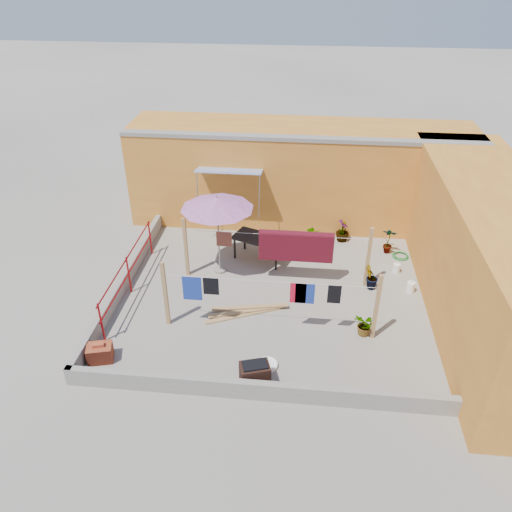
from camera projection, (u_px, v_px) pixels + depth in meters
The scene contains 21 objects.
ground at pixel (273, 296), 13.42m from camera, with size 80.00×80.00×0.00m, color #9E998E.
wall_back at pixel (300, 174), 16.48m from camera, with size 11.00×3.27×3.21m.
wall_right at pixel (487, 256), 12.11m from camera, with size 2.40×9.00×3.20m, color orange.
parapet_front at pixel (260, 390), 10.28m from camera, with size 8.30×0.16×0.44m, color gray.
parapet_left at pixel (125, 280), 13.66m from camera, with size 0.16×7.30×0.44m, color gray.
red_railing at pixel (128, 270), 13.21m from camera, with size 0.05×4.20×1.10m.
clothesline_rig at pixel (291, 252), 13.26m from camera, with size 5.09×2.35×1.80m.
patio_umbrella at pixel (217, 204), 13.33m from camera, with size 2.01×2.01×2.40m.
outdoor_table at pixel (260, 240), 14.68m from camera, with size 1.73×1.29×0.73m.
brick_stack at pixel (100, 353), 11.25m from camera, with size 0.64×0.53×0.48m.
lumber_pile at pixel (246, 311), 12.77m from camera, with size 2.07×0.98×0.13m.
brazier at pixel (255, 374), 10.60m from camera, with size 0.72×0.58×0.56m.
white_basin at pixel (267, 365), 11.15m from camera, with size 0.49×0.49×0.09m.
water_jug_a at pixel (396, 268), 14.33m from camera, with size 0.20×0.20×0.32m.
water_jug_b at pixel (411, 287), 13.51m from camera, with size 0.22×0.22×0.35m.
green_hose at pixel (401, 256), 15.10m from camera, with size 0.50×0.50×0.07m.
plant_back_a at pixel (312, 237), 15.39m from camera, with size 0.68×0.59×0.76m, color #175119.
plant_back_b at pixel (342, 231), 15.75m from camera, with size 0.41×0.41×0.73m, color #175119.
plant_right_a at pixel (389, 240), 15.10m from camera, with size 0.45×0.31×0.86m, color #175119.
plant_right_b at pixel (371, 278), 13.51m from camera, with size 0.40×0.33×0.73m, color #175119.
plant_right_c at pixel (365, 325), 11.93m from camera, with size 0.52×0.45×0.58m, color #175119.
Camera 1 is at (0.69, -10.80, 8.01)m, focal length 35.00 mm.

